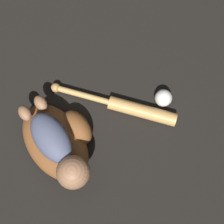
{
  "coord_description": "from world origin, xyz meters",
  "views": [
    {
      "loc": [
        0.31,
        0.02,
        1.48
      ],
      "look_at": [
        0.04,
        0.21,
        0.08
      ],
      "focal_mm": 60.0,
      "sensor_mm": 36.0,
      "label": 1
    }
  ],
  "objects": [
    {
      "name": "ground_plane",
      "position": [
        0.0,
        0.0,
        0.0
      ],
      "size": [
        6.0,
        6.0,
        0.0
      ],
      "primitive_type": "plane",
      "color": "black"
    },
    {
      "name": "baby_figure",
      "position": [
        0.06,
        -0.04,
        0.16
      ],
      "size": [
        0.38,
        0.12,
        0.12
      ],
      "color": "#4C516B",
      "rests_on": "baseball_glove"
    },
    {
      "name": "baseball_glove",
      "position": [
        0.01,
        -0.02,
        0.05
      ],
      "size": [
        0.33,
        0.25,
        0.11
      ],
      "color": "brown",
      "rests_on": "ground"
    },
    {
      "name": "baseball",
      "position": [
        0.1,
        0.41,
        0.03
      ],
      "size": [
        0.07,
        0.07,
        0.07
      ],
      "color": "white",
      "rests_on": "ground"
    },
    {
      "name": "baseball_bat",
      "position": [
        0.05,
        0.28,
        0.03
      ],
      "size": [
        0.42,
        0.36,
        0.05
      ],
      "color": "tan",
      "rests_on": "ground"
    }
  ]
}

